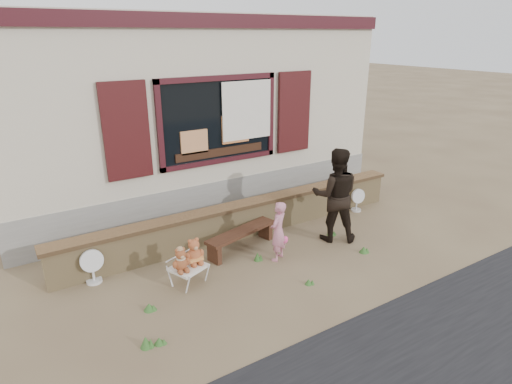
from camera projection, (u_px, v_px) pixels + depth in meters
ground at (274, 256)px, 7.43m from camera, size 80.00×80.00×0.00m
shopfront at (171, 106)px, 10.30m from camera, size 8.04×5.13×4.00m
brick_wall at (245, 218)px, 8.11m from camera, size 7.10×0.36×0.67m
bench at (241, 236)px, 7.57m from camera, size 1.49×0.67×0.37m
folding_chair at (188, 268)px, 6.52m from camera, size 0.62×0.59×0.30m
teddy_bear_left at (181, 259)px, 6.34m from camera, size 0.35×0.33×0.38m
teddy_bear_right at (194, 250)px, 6.54m from camera, size 0.39×0.36×0.42m
child at (278, 231)px, 7.16m from camera, size 0.46×0.41×1.05m
adult at (335, 195)px, 7.76m from camera, size 1.08×1.03×1.75m
fan_left at (92, 266)px, 6.55m from camera, size 0.35×0.24×0.57m
fan_right at (357, 200)px, 9.24m from camera, size 0.33×0.22×0.51m
grass_tufts at (258, 275)px, 6.75m from camera, size 4.20×1.66×0.16m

